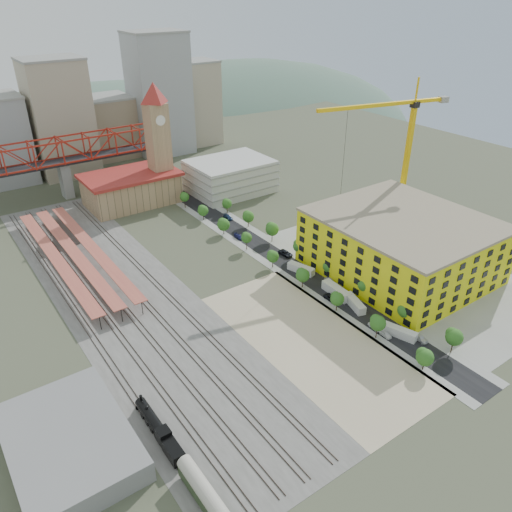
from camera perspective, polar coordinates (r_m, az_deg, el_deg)
ground at (r=154.17m, az=-0.09°, el=-3.20°), size 400.00×400.00×0.00m
ballast_strip at (r=153.90m, az=-15.01°, el=-4.37°), size 36.00×165.00×0.06m
dirt_lot at (r=132.07m, az=6.47°, el=-9.64°), size 28.00×67.00×0.06m
street_asphalt at (r=172.79m, az=1.38°, el=0.59°), size 12.00×170.00×0.06m
sidewalk_west at (r=169.96m, az=-0.11°, el=0.08°), size 3.00×170.00×0.04m
sidewalk_east at (r=175.76m, az=2.82°, el=1.08°), size 3.00×170.00×0.04m
construction_pad at (r=169.38m, az=16.48°, el=-1.32°), size 50.00×90.00×0.06m
rail_tracks at (r=153.39m, az=-15.64°, el=-4.53°), size 26.56×160.00×0.18m
platform_canopies at (r=174.00m, az=-20.07°, el=0.39°), size 16.00×80.00×4.12m
station_hall at (r=215.02m, az=-14.03°, el=7.52°), size 38.00×24.00×13.10m
clock_tower at (r=211.30m, az=-11.22°, el=13.77°), size 12.00×12.00×52.00m
parking_garage at (r=221.90m, az=-2.95°, el=9.11°), size 34.00×26.00×14.00m
truss_bridge at (r=226.61m, az=-21.42°, el=10.76°), size 94.00×9.60×25.60m
construction_building at (r=162.88m, az=16.26°, el=1.22°), size 44.60×50.60×18.80m
warehouse at (r=110.81m, az=-20.60°, el=-19.31°), size 22.00×32.00×5.00m
street_trees at (r=165.91m, az=3.43°, el=-0.75°), size 15.40×124.40×8.00m
skyline at (r=269.04m, az=-17.08°, el=14.98°), size 133.00×46.00×60.00m
distant_hills at (r=418.47m, az=-15.79°, el=5.05°), size 647.00×264.00×227.00m
locomotive at (r=109.66m, az=-11.20°, el=-18.70°), size 2.59×19.98×5.00m
coach at (r=97.24m, az=-5.66°, el=-25.75°), size 2.87×16.65×5.23m
tower_crane at (r=185.21m, az=16.30°, el=12.59°), size 49.79×13.52×54.20m
site_trailer_a at (r=137.42m, az=16.11°, el=-8.39°), size 5.04×9.28×2.46m
site_trailer_b at (r=145.75m, az=11.21°, el=-5.34°), size 4.91×9.41×2.49m
site_trailer_c at (r=150.03m, az=9.14°, el=-3.97°), size 3.19×10.43×2.82m
site_trailer_d at (r=160.15m, az=5.16°, el=-1.48°), size 4.95×9.43×2.50m
car_0 at (r=136.82m, az=14.56°, el=-8.62°), size 1.97×4.10×1.35m
car_1 at (r=138.70m, az=13.38°, el=-7.89°), size 1.88×4.15×1.32m
car_2 at (r=147.84m, az=8.62°, el=-4.79°), size 2.45×5.16×1.42m
car_3 at (r=181.17m, az=-2.02°, el=2.22°), size 2.13×4.59×1.30m
car_4 at (r=137.82m, az=18.22°, el=-8.87°), size 2.08×4.73×1.58m
car_5 at (r=155.74m, az=8.43°, el=-2.89°), size 1.87×4.30×1.38m
car_6 at (r=169.86m, az=3.41°, el=0.30°), size 2.95×5.72×1.54m
car_7 at (r=196.60m, az=-3.22°, el=4.45°), size 2.41×5.25×1.49m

